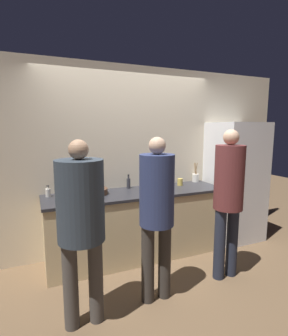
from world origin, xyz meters
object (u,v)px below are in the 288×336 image
(bottle_clear, at_px, (48,192))
(person_left, at_px, (81,215))
(bottle_amber, at_px, (62,190))
(bottle_dark, at_px, (128,183))
(cup_yellow, at_px, (180,182))
(utensil_crock, at_px, (195,177))
(refrigerator, at_px, (235,181))
(person_right, at_px, (228,193))
(person_center, at_px, (157,206))
(fruit_bowl, at_px, (93,191))

(bottle_clear, bearing_deg, person_left, -80.50)
(bottle_amber, xyz_separation_m, bottle_dark, (0.90, 0.07, 0.01))
(bottle_dark, distance_m, cup_yellow, 0.78)
(utensil_crock, bearing_deg, refrigerator, -25.11)
(person_left, relative_size, utensil_crock, 5.47)
(person_left, xyz_separation_m, person_right, (1.67, 0.12, 0.00))
(bottle_dark, bearing_deg, cup_yellow, -8.65)
(person_center, bearing_deg, person_right, 3.25)
(cup_yellow, bearing_deg, person_right, -87.88)
(refrigerator, relative_size, cup_yellow, 17.95)
(refrigerator, bearing_deg, person_left, -158.81)
(person_left, distance_m, person_center, 0.75)
(bottle_clear, relative_size, bottle_dark, 0.72)
(bottle_dark, bearing_deg, bottle_clear, -177.85)
(refrigerator, xyz_separation_m, bottle_dark, (-1.69, 0.24, 0.07))
(person_center, height_order, bottle_amber, person_center)
(person_right, xyz_separation_m, utensil_crock, (0.33, 1.13, -0.05))
(bottle_dark, bearing_deg, refrigerator, -8.10)
(fruit_bowl, bearing_deg, person_center, -68.66)
(bottle_clear, distance_m, bottle_amber, 0.17)
(person_left, distance_m, bottle_dark, 1.51)
(person_left, bearing_deg, utensil_crock, 32.11)
(cup_yellow, bearing_deg, bottle_amber, 178.53)
(bottle_amber, distance_m, cup_yellow, 1.67)
(person_right, xyz_separation_m, fruit_bowl, (-1.33, 0.98, -0.08))
(bottle_dark, bearing_deg, person_right, -54.13)
(fruit_bowl, relative_size, bottle_clear, 2.56)
(fruit_bowl, height_order, utensil_crock, utensil_crock)
(person_right, height_order, cup_yellow, person_right)
(bottle_amber, bearing_deg, fruit_bowl, -9.10)
(person_right, bearing_deg, fruit_bowl, 143.67)
(utensil_crock, bearing_deg, person_left, -147.89)
(person_left, relative_size, bottle_dark, 8.32)
(person_right, height_order, bottle_clear, person_right)
(refrigerator, height_order, person_left, refrigerator)
(person_center, bearing_deg, refrigerator, 27.02)
(bottle_clear, height_order, bottle_amber, bottle_amber)
(refrigerator, relative_size, person_right, 1.06)
(person_left, distance_m, cup_yellow, 1.98)
(person_center, xyz_separation_m, bottle_dark, (0.12, 1.17, -0.00))
(fruit_bowl, bearing_deg, refrigerator, -2.76)
(person_left, height_order, cup_yellow, person_left)
(utensil_crock, xyz_separation_m, bottle_clear, (-2.20, -0.06, -0.01))
(person_right, bearing_deg, bottle_amber, 148.63)
(utensil_crock, relative_size, bottle_clear, 2.11)
(bottle_amber, height_order, bottle_dark, bottle_dark)
(utensil_crock, bearing_deg, person_right, -106.02)
(utensil_crock, bearing_deg, person_center, -136.57)
(person_left, height_order, person_center, person_center)
(person_left, bearing_deg, bottle_clear, 99.50)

